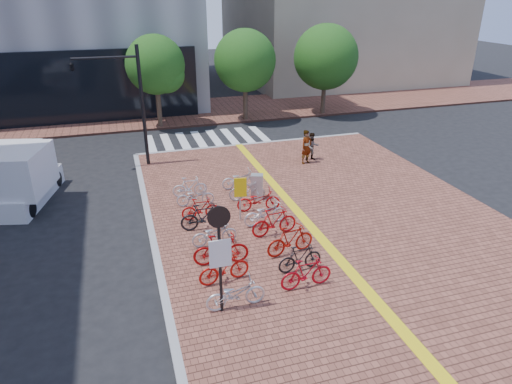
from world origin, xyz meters
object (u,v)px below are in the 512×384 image
object	(u,v)px
bike_4	(204,217)
utility_box	(257,187)
bike_9	(300,258)
bike_10	(290,240)
notice_sign	(220,247)
traffic_light_pole	(111,86)
bike_15	(240,179)
bike_5	(201,209)
bike_11	(274,222)
yellow_sign	(240,191)
pedestrian_a	(306,147)
bike_7	(190,187)
bike_0	(236,294)
bike_6	(195,196)
bike_14	(247,191)
pedestrian_b	(312,147)
box_truck	(20,176)
bike_13	(259,200)
bike_12	(265,213)
bike_3	(214,234)
bike_2	(221,249)
bike_1	(224,268)
bike_8	(306,273)

from	to	relation	value
bike_4	utility_box	world-z (taller)	utility_box
bike_9	bike_10	xyz separation A→B (m)	(0.07, 1.05, 0.08)
notice_sign	traffic_light_pole	world-z (taller)	traffic_light_pole
bike_15	traffic_light_pole	world-z (taller)	traffic_light_pole
bike_5	notice_sign	world-z (taller)	notice_sign
bike_11	yellow_sign	bearing A→B (deg)	24.62
bike_15	traffic_light_pole	distance (m)	7.89
pedestrian_a	utility_box	distance (m)	5.22
bike_7	traffic_light_pole	world-z (taller)	traffic_light_pole
bike_4	bike_7	distance (m)	3.19
bike_7	utility_box	world-z (taller)	utility_box
utility_box	bike_5	bearing A→B (deg)	-156.06
bike_4	yellow_sign	distance (m)	1.75
bike_0	bike_15	distance (m)	8.69
pedestrian_a	bike_6	bearing A→B (deg)	-172.32
bike_4	bike_14	distance (m)	3.06
bike_10	pedestrian_a	size ratio (longest dim) A/B	1.01
pedestrian_b	box_truck	bearing A→B (deg)	-174.17
yellow_sign	bike_13	bearing A→B (deg)	31.81
box_truck	bike_15	bearing A→B (deg)	-10.22
bike_13	traffic_light_pole	distance (m)	9.60
yellow_sign	bike_15	bearing A→B (deg)	74.90
traffic_light_pole	box_truck	world-z (taller)	traffic_light_pole
bike_11	bike_12	bearing A→B (deg)	-2.30
bike_9	bike_10	bearing A→B (deg)	-8.81
bike_7	traffic_light_pole	xyz separation A→B (m)	(-2.83, 4.83, 3.73)
bike_11	bike_10	bearing A→B (deg)	178.42
pedestrian_a	bike_14	bearing A→B (deg)	-159.88
bike_4	bike_11	xyz separation A→B (m)	(2.44, -1.20, 0.01)
bike_7	bike_10	bearing A→B (deg)	-152.91
bike_0	box_truck	bearing A→B (deg)	33.48
bike_3	box_truck	xyz separation A→B (m)	(-7.20, 6.37, 0.65)
bike_0	bike_9	bearing A→B (deg)	-65.28
bike_0	pedestrian_b	bearing A→B (deg)	-34.71
bike_14	bike_10	bearing A→B (deg)	-166.61
bike_2	bike_11	bearing A→B (deg)	-54.13
bike_2	bike_15	xyz separation A→B (m)	(2.31, 6.00, -0.11)
bike_1	bike_13	bearing A→B (deg)	-37.00
bike_7	bike_10	size ratio (longest dim) A/B	0.85
bike_7	traffic_light_pole	distance (m)	6.73
bike_9	bike_10	world-z (taller)	bike_10
bike_1	bike_8	size ratio (longest dim) A/B	0.98
bike_11	notice_sign	xyz separation A→B (m)	(-2.91, -3.79, 1.59)
bike_4	pedestrian_a	bearing A→B (deg)	-46.51
bike_5	pedestrian_b	distance (m)	8.73
bike_2	bike_6	bearing A→B (deg)	5.80
bike_5	bike_13	world-z (taller)	bike_13
bike_11	bike_3	bearing A→B (deg)	86.09
notice_sign	bike_12	bearing A→B (deg)	58.76
bike_11	pedestrian_b	size ratio (longest dim) A/B	1.20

